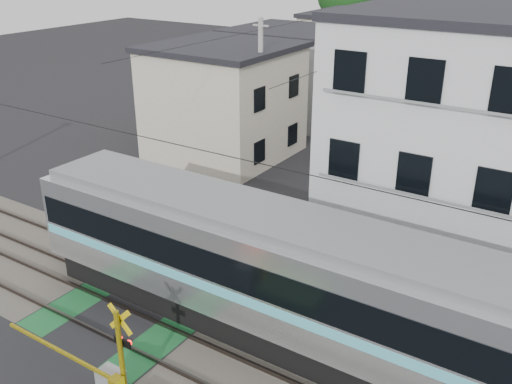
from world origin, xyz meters
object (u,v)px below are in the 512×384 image
Objects in this scene: crossing_signal_far at (154,226)px; pedestrian at (447,86)px; apartment_block at (485,143)px; crossing_signal_near at (112,379)px.

crossing_signal_far reaches higher than pedestrian.
apartment_block is 5.97× the size of pedestrian.
crossing_signal_far is (-5.17, 7.31, 0.00)m from crossing_signal_near.
crossing_signal_far is at bearing -152.22° from apartment_block.
apartment_block is (5.91, 13.15, 3.94)m from crossing_signal_near.
crossing_signal_near is 14.95m from apartment_block.
crossing_signal_near and crossing_signal_far have the same top height.
crossing_signal_near reaches higher than pedestrian.
apartment_block is (11.09, 5.84, 3.94)m from crossing_signal_far.
pedestrian is (3.07, 31.04, 0.14)m from crossing_signal_far.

